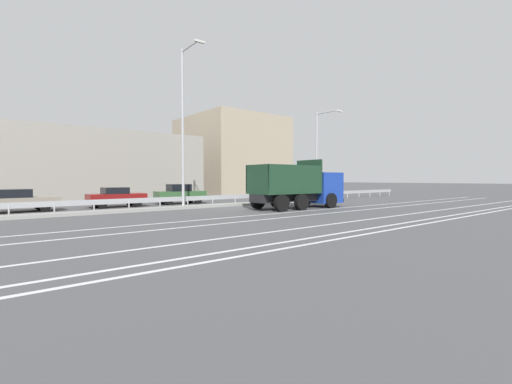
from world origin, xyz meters
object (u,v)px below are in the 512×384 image
Objects in this scene: street_lamp_1 at (184,121)px; median_road_sign at (284,190)px; street_lamp_2 at (319,151)px; parked_car_1 at (13,201)px; dump_truck at (306,190)px; parked_car_2 at (116,197)px; parked_car_3 at (180,194)px.

median_road_sign is at bearing 0.17° from street_lamp_1.
street_lamp_1 is 1.32× the size of street_lamp_2.
street_lamp_2 reaches higher than parked_car_1.
street_lamp_2 is (6.41, 4.39, 3.33)m from dump_truck.
parked_car_1 is (-18.62, 4.00, -0.36)m from median_road_sign.
dump_truck is at bearing 49.25° from parked_car_2.
parked_car_2 is (-10.28, 8.84, -0.55)m from dump_truck.
parked_car_1 is (-22.74, 4.25, -3.88)m from street_lamp_2.
street_lamp_1 reaches higher than street_lamp_2.
street_lamp_2 is 2.01× the size of parked_car_3.
parked_car_1 is 11.13m from parked_car_3.
parked_car_1 is (-9.28, 4.02, -5.21)m from street_lamp_1.
parked_car_1 is at bearing 156.55° from street_lamp_1.
dump_truck is 1.50× the size of parked_car_1.
parked_car_1 is 6.06m from parked_car_2.
street_lamp_2 is at bearing 75.51° from parked_car_1.
median_road_sign is (2.28, 4.65, -0.20)m from dump_truck.
median_road_sign is 0.44× the size of parked_car_1.
dump_truck is 0.88× the size of street_lamp_2.
parked_car_3 is at bearing 158.20° from street_lamp_2.
street_lamp_1 reaches higher than median_road_sign.
street_lamp_1 is 11.37m from parked_car_1.
parked_car_2 is (-16.69, 4.45, -3.87)m from street_lamp_2.
median_road_sign is at bearing 64.23° from parked_car_3.
street_lamp_2 is 1.71× the size of parked_car_1.
dump_truck is 3.43× the size of median_road_sign.
median_road_sign reaches higher than parked_car_2.
parked_car_2 is 0.95× the size of parked_car_3.
median_road_sign is 13.25m from parked_car_2.
dump_truck is 5.19m from median_road_sign.
parked_car_1 is at bearing -83.39° from parked_car_3.
median_road_sign is at bearing 155.79° from dump_truck.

